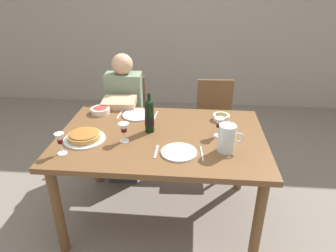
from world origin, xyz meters
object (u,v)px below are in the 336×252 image
olive_bowl (221,117)px  wine_glass_left_diner (124,129)px  water_pitcher (227,140)px  salad_bowl (100,110)px  baked_tart (84,136)px  chair_right (215,118)px  diner_left (123,113)px  wine_bottle (149,116)px  chair_left (128,114)px  dining_table (161,146)px  wine_glass_right_diner (219,123)px  dinner_plate_left_setting (137,115)px  wine_glass_centre (60,140)px  dinner_plate_right_setting (179,152)px

olive_bowl → wine_glass_left_diner: size_ratio=0.95×
water_pitcher → salad_bowl: water_pitcher is taller
baked_tart → chair_right: bearing=45.9°
wine_glass_left_diner → chair_right: bearing=55.5°
diner_left → chair_right: 0.92m
wine_bottle → chair_left: wine_bottle is taller
wine_bottle → wine_glass_left_diner: (-0.15, -0.17, -0.03)m
dining_table → olive_bowl: olive_bowl is taller
wine_glass_right_diner → dinner_plate_left_setting: 0.72m
wine_glass_centre → chair_right: 1.65m
dinner_plate_right_setting → wine_bottle: bearing=129.0°
chair_right → wine_glass_right_diner: bearing=85.0°
wine_glass_right_diner → chair_left: size_ratio=0.16×
salad_bowl → chair_left: (0.10, 0.57, -0.29)m
dining_table → wine_glass_right_diner: size_ratio=10.56×
baked_tart → diner_left: diner_left is taller
baked_tart → dining_table: bearing=12.4°
baked_tart → wine_glass_centre: bearing=-113.3°
dinner_plate_right_setting → baked_tart: bearing=169.9°
wine_glass_right_diner → diner_left: 1.10m
baked_tart → dinner_plate_left_setting: bearing=55.7°
salad_bowl → wine_glass_left_diner: 0.56m
olive_bowl → wine_glass_left_diner: (-0.70, -0.42, 0.07)m
olive_bowl → diner_left: diner_left is taller
olive_bowl → diner_left: 0.99m
diner_left → wine_glass_right_diner: bearing=138.8°
salad_bowl → diner_left: diner_left is taller
baked_tart → wine_glass_right_diner: wine_glass_right_diner is taller
dinner_plate_right_setting → wine_glass_right_diner: bearing=44.2°
chair_left → chair_right: size_ratio=1.00×
wine_glass_centre → salad_bowl: bearing=84.5°
wine_glass_left_diner → chair_left: bearing=101.4°
water_pitcher → wine_glass_centre: (-1.07, -0.13, 0.02)m
water_pitcher → chair_right: 1.13m
baked_tart → dinner_plate_right_setting: baked_tart is taller
wine_glass_left_diner → wine_glass_centre: wine_glass_centre is taller
wine_bottle → water_pitcher: (0.54, -0.24, -0.04)m
wine_bottle → dinner_plate_right_setting: (0.23, -0.29, -0.12)m
dinner_plate_right_setting → diner_left: diner_left is taller
olive_bowl → diner_left: bearing=157.2°
water_pitcher → chair_right: water_pitcher is taller
chair_left → diner_left: diner_left is taller
wine_glass_left_diner → baked_tart: bearing=-179.5°
olive_bowl → salad_bowl: bearing=177.6°
wine_bottle → salad_bowl: wine_bottle is taller
baked_tart → chair_left: size_ratio=0.34×
baked_tart → wine_glass_left_diner: 0.30m
water_pitcher → salad_bowl: 1.14m
dinner_plate_right_setting → chair_left: size_ratio=0.27×
wine_bottle → baked_tart: bearing=-159.1°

